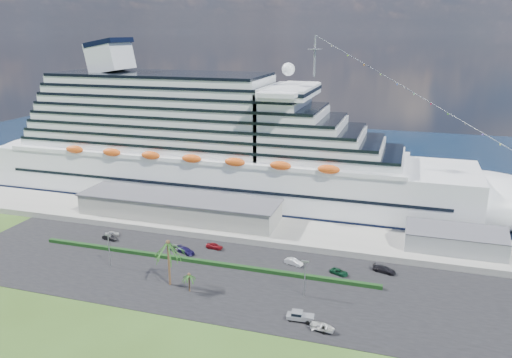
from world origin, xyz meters
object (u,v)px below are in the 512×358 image
(pickup_truck, at_px, (300,316))
(boat_trailer, at_px, (322,327))
(cruise_ship, at_px, (218,151))
(parked_car_3, at_px, (186,250))

(pickup_truck, relative_size, boat_trailer, 0.98)
(cruise_ship, bearing_deg, boat_trailer, -55.05)
(parked_car_3, distance_m, boat_trailer, 46.62)
(cruise_ship, distance_m, boat_trailer, 84.53)
(pickup_truck, bearing_deg, boat_trailer, -25.95)
(cruise_ship, relative_size, pickup_truck, 34.44)
(parked_car_3, distance_m, pickup_truck, 41.20)
(parked_car_3, bearing_deg, boat_trailer, -97.84)
(pickup_truck, bearing_deg, cruise_ship, 123.02)
(parked_car_3, xyz_separation_m, boat_trailer, (39.76, -24.34, 0.29))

